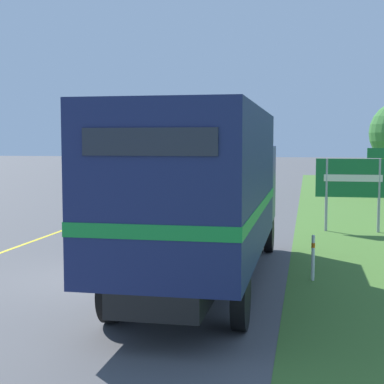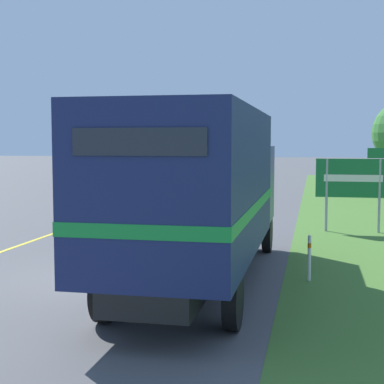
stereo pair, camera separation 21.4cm
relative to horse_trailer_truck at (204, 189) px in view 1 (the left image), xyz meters
The scene contains 11 objects.
ground_plane 2.87m from the horse_trailer_truck, behind, with size 200.00×200.00×0.00m, color #515154.
edge_line_yellow 13.51m from the horse_trailer_truck, 115.67° to the left, with size 0.12×56.79×0.01m, color yellow.
centre_dash_near 2.90m from the horse_trailer_truck, 166.24° to the left, with size 0.12×2.60×0.01m, color white.
centre_dash_mid_a 7.66m from the horse_trailer_truck, 106.38° to the left, with size 0.12×2.60×0.01m, color white.
centre_dash_mid_b 14.01m from the horse_trailer_truck, 98.67° to the left, with size 0.12×2.60×0.01m, color white.
centre_dash_far 20.51m from the horse_trailer_truck, 95.88° to the left, with size 0.12×2.60×0.01m, color white.
centre_dash_farthest 27.06m from the horse_trailer_truck, 94.44° to the left, with size 0.12×2.60×0.01m, color white.
horse_trailer_truck is the anchor object (origin of this frame).
lead_car_white 15.81m from the horse_trailer_truck, 104.02° to the left, with size 1.80×4.51×2.08m.
highway_sign 8.66m from the horse_trailer_truck, 66.44° to the left, with size 2.32×0.09×2.68m.
delineator_post 2.72m from the horse_trailer_truck, 22.48° to the left, with size 0.08×0.08×0.95m.
Camera 1 is at (4.09, -11.63, 2.87)m, focal length 55.00 mm.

